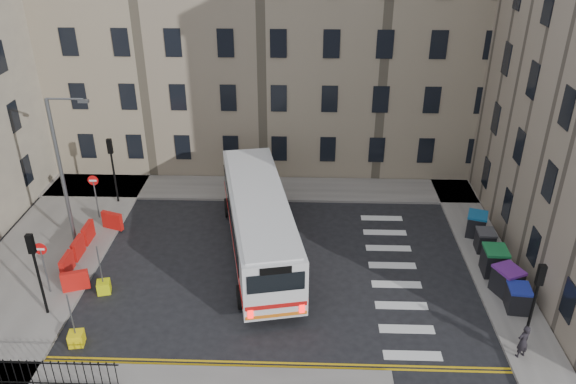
# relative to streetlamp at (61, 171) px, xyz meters

# --- Properties ---
(ground) EXTENTS (120.00, 120.00, 0.00)m
(ground) POSITION_rel_streetlamp_xyz_m (13.00, -2.00, -4.34)
(ground) COLOR black
(ground) RESTS_ON ground
(pavement_north) EXTENTS (36.00, 3.20, 0.15)m
(pavement_north) POSITION_rel_streetlamp_xyz_m (7.00, 6.60, -4.26)
(pavement_north) COLOR slate
(pavement_north) RESTS_ON ground
(pavement_east) EXTENTS (2.40, 26.00, 0.15)m
(pavement_east) POSITION_rel_streetlamp_xyz_m (22.00, 2.00, -4.26)
(pavement_east) COLOR slate
(pavement_east) RESTS_ON ground
(pavement_west) EXTENTS (6.00, 22.00, 0.15)m
(pavement_west) POSITION_rel_streetlamp_xyz_m (-1.00, -1.00, -4.26)
(pavement_west) COLOR slate
(pavement_west) RESTS_ON ground
(terrace_north) EXTENTS (38.30, 10.80, 17.20)m
(terrace_north) POSITION_rel_streetlamp_xyz_m (6.00, 13.50, 4.28)
(terrace_north) COLOR gray
(terrace_north) RESTS_ON ground
(traffic_light_east) EXTENTS (0.28, 0.22, 4.10)m
(traffic_light_east) POSITION_rel_streetlamp_xyz_m (21.60, -7.50, -1.47)
(traffic_light_east) COLOR black
(traffic_light_east) RESTS_ON pavement_east
(traffic_light_nw) EXTENTS (0.28, 0.22, 4.10)m
(traffic_light_nw) POSITION_rel_streetlamp_xyz_m (1.00, 4.50, -1.47)
(traffic_light_nw) COLOR black
(traffic_light_nw) RESTS_ON pavement_west
(traffic_light_sw) EXTENTS (0.28, 0.22, 4.10)m
(traffic_light_sw) POSITION_rel_streetlamp_xyz_m (1.00, -6.00, -1.47)
(traffic_light_sw) COLOR black
(traffic_light_sw) RESTS_ON pavement_west
(streetlamp) EXTENTS (0.50, 0.22, 8.14)m
(streetlamp) POSITION_rel_streetlamp_xyz_m (0.00, 0.00, 0.00)
(streetlamp) COLOR #595B5E
(streetlamp) RESTS_ON pavement_west
(no_entry_north) EXTENTS (0.60, 0.08, 3.00)m
(no_entry_north) POSITION_rel_streetlamp_xyz_m (0.50, 2.50, -2.26)
(no_entry_north) COLOR #595B5E
(no_entry_north) RESTS_ON pavement_west
(no_entry_south) EXTENTS (0.60, 0.08, 3.00)m
(no_entry_south) POSITION_rel_streetlamp_xyz_m (0.50, -4.50, -2.26)
(no_entry_south) COLOR #595B5E
(no_entry_south) RESTS_ON pavement_west
(roadworks_barriers) EXTENTS (1.66, 6.26, 1.00)m
(roadworks_barriers) POSITION_rel_streetlamp_xyz_m (1.16, -1.50, -3.69)
(roadworks_barriers) COLOR red
(roadworks_barriers) RESTS_ON pavement_west
(iron_railings) EXTENTS (7.80, 0.04, 1.20)m
(iron_railings) POSITION_rel_streetlamp_xyz_m (1.75, -10.20, -3.59)
(iron_railings) COLOR black
(iron_railings) RESTS_ON pavement_sw
(bus) EXTENTS (5.17, 12.57, 3.34)m
(bus) POSITION_rel_streetlamp_xyz_m (10.12, -0.59, -2.41)
(bus) COLOR silver
(bus) RESTS_ON ground
(wheelie_bin_a) EXTENTS (1.06, 1.19, 1.21)m
(wheelie_bin_a) POSITION_rel_streetlamp_xyz_m (22.09, -5.04, -3.57)
(wheelie_bin_a) COLOR black
(wheelie_bin_a) RESTS_ON pavement_east
(wheelie_bin_b) EXTENTS (1.48, 1.56, 1.35)m
(wheelie_bin_b) POSITION_rel_streetlamp_xyz_m (21.97, -3.84, -3.50)
(wheelie_bin_b) COLOR black
(wheelie_bin_b) RESTS_ON pavement_east
(wheelie_bin_c) EXTENTS (1.16, 1.31, 1.40)m
(wheelie_bin_c) POSITION_rel_streetlamp_xyz_m (21.83, -2.26, -3.48)
(wheelie_bin_c) COLOR black
(wheelie_bin_c) RESTS_ON pavement_east
(wheelie_bin_d) EXTENTS (0.96, 1.09, 1.16)m
(wheelie_bin_d) POSITION_rel_streetlamp_xyz_m (21.96, -0.21, -3.60)
(wheelie_bin_d) COLOR black
(wheelie_bin_d) RESTS_ON pavement_east
(wheelie_bin_e) EXTENTS (1.34, 1.44, 1.29)m
(wheelie_bin_e) POSITION_rel_streetlamp_xyz_m (21.91, 1.34, -3.53)
(wheelie_bin_e) COLOR black
(wheelie_bin_e) RESTS_ON pavement_east
(pedestrian) EXTENTS (0.66, 0.56, 1.54)m
(pedestrian) POSITION_rel_streetlamp_xyz_m (21.30, -8.02, -3.42)
(pedestrian) COLOR black
(pedestrian) RESTS_ON pavement_east
(bollard_yellow) EXTENTS (0.73, 0.73, 0.60)m
(bollard_yellow) POSITION_rel_streetlamp_xyz_m (3.00, -4.26, -4.04)
(bollard_yellow) COLOR #CAD30B
(bollard_yellow) RESTS_ON ground
(bollard_chevron) EXTENTS (0.69, 0.69, 0.60)m
(bollard_chevron) POSITION_rel_streetlamp_xyz_m (3.00, -7.80, -4.04)
(bollard_chevron) COLOR yellow
(bollard_chevron) RESTS_ON ground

